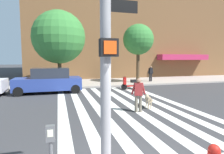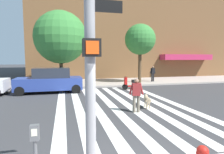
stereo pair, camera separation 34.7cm
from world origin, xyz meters
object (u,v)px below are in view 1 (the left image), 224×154
Objects in this scene: parked_car_behind_first at (49,81)px; pedestrian_dog_walker at (138,93)px; street_tree_middle at (138,40)px; pedestrian_bystander at (151,73)px; parking_meter_curbside at (51,154)px; street_tree_nearest at (59,37)px; dog_on_leash at (148,99)px; parked_scooter at (130,84)px.

pedestrian_dog_walker is (4.36, -6.67, 0.02)m from parked_car_behind_first.
parked_car_behind_first is 9.62m from street_tree_middle.
pedestrian_bystander is (5.79, 10.01, 0.15)m from pedestrian_dog_walker.
parking_meter_curbside is 0.21× the size of street_tree_nearest.
street_tree_nearest is (0.82, 2.53, 3.52)m from parked_car_behind_first.
pedestrian_dog_walker is 1.52× the size of dog_on_leash.
parking_meter_curbside is at bearing -91.11° from street_tree_nearest.
parked_car_behind_first is 2.96× the size of parked_scooter.
parked_car_behind_first is at bearing -161.28° from street_tree_middle.
street_tree_middle reaches higher than pedestrian_bystander.
street_tree_nearest reaches higher than parking_meter_curbside.
pedestrian_bystander is (4.92, 9.34, 0.63)m from dog_on_leash.
parking_meter_curbside reaches higher than dog_on_leash.
parking_meter_curbside is 0.83× the size of pedestrian_dog_walker.
parked_car_behind_first is 7.98m from dog_on_leash.
street_tree_nearest is 9.94m from pedestrian_bystander.
parked_scooter is (5.95, 11.70, -0.55)m from parking_meter_curbside.
pedestrian_bystander is (9.33, 0.81, -3.35)m from street_tree_nearest.
street_tree_nearest is 6.11× the size of dog_on_leash.
parked_car_behind_first is at bearing 131.06° from dog_on_leash.
dog_on_leash is (5.23, -6.01, -0.46)m from parked_car_behind_first.
pedestrian_dog_walker is at bearing 53.71° from parking_meter_curbside.
street_tree_nearest is at bearing -175.06° from pedestrian_bystander.
parking_meter_curbside is 0.23× the size of street_tree_middle.
street_tree_nearest is at bearing 117.33° from dog_on_leash.
pedestrian_dog_walker reaches higher than dog_on_leash.
parked_car_behind_first is (-0.54, 11.88, -0.12)m from parking_meter_curbside.
parked_car_behind_first is 10.68m from pedestrian_bystander.
street_tree_middle is at bearing 2.57° from street_tree_nearest.
street_tree_middle is at bearing 18.72° from parked_car_behind_first.
street_tree_nearest reaches higher than pedestrian_bystander.
parked_car_behind_first is 6.51m from parked_scooter.
dog_on_leash is at bearing -117.75° from pedestrian_bystander.
parked_scooter is 0.25× the size of street_tree_nearest.
pedestrian_bystander is at bearing 43.84° from parked_scooter.
pedestrian_dog_walker is at bearing -68.95° from street_tree_nearest.
pedestrian_bystander is at bearing 59.97° from pedestrian_dog_walker.
street_tree_middle is 5.43× the size of dog_on_leash.
parking_meter_curbside is at bearing -126.29° from pedestrian_dog_walker.
parking_meter_curbside is 6.46m from pedestrian_dog_walker.
pedestrian_dog_walker is at bearing -108.15° from parked_scooter.
street_tree_middle reaches higher than parked_scooter.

